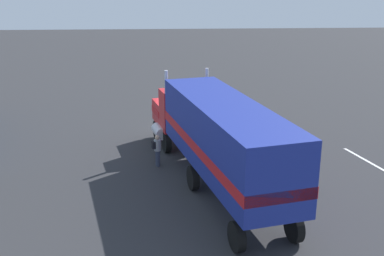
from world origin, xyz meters
TOP-DOWN VIEW (x-y plane):
  - ground_plane at (0.00, 0.00)m, footprint 120.00×120.00m
  - lane_stripe_near at (-0.55, -3.50)m, footprint 4.33×1.11m
  - lane_stripe_mid at (-0.71, -6.10)m, footprint 4.34×1.05m
  - lane_stripe_far at (-4.62, -9.53)m, footprint 4.31×1.22m
  - semi_truck at (-6.88, -1.34)m, footprint 14.35×5.76m
  - person_bystander at (-4.40, 1.32)m, footprint 0.38×0.48m
  - motorcycle at (-7.29, -4.78)m, footprint 2.10×0.42m

SIDE VIEW (x-z plane):
  - ground_plane at x=0.00m, z-range 0.00..0.00m
  - lane_stripe_near at x=-0.55m, z-range 0.00..0.01m
  - lane_stripe_mid at x=-0.71m, z-range 0.00..0.01m
  - lane_stripe_far at x=-4.62m, z-range 0.00..0.01m
  - motorcycle at x=-7.29m, z-range -0.08..1.04m
  - person_bystander at x=-4.40m, z-range 0.08..1.71m
  - semi_truck at x=-6.88m, z-range 0.27..4.77m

